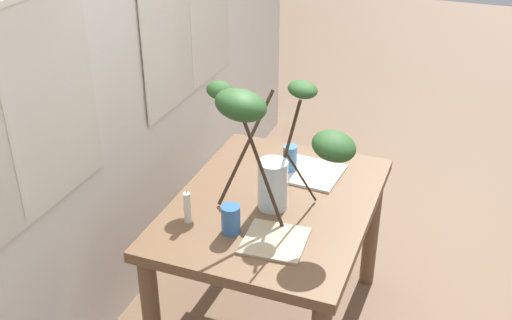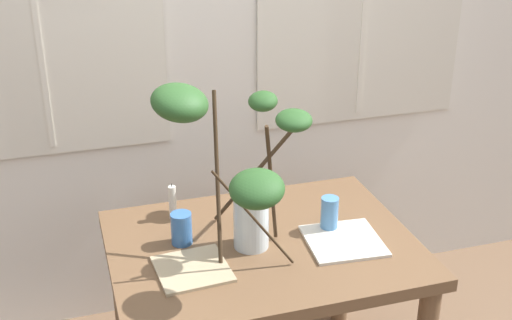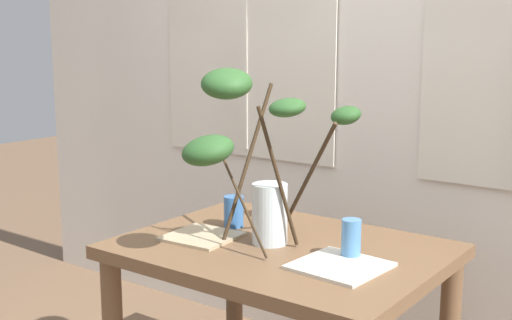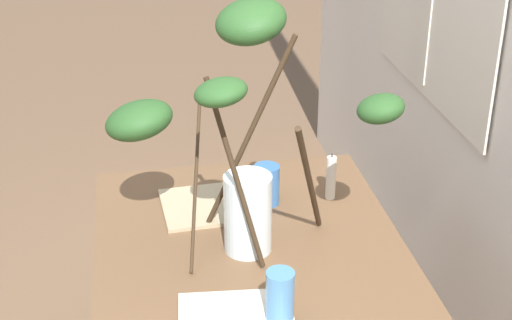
# 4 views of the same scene
# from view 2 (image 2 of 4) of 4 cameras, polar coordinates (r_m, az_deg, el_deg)

# --- Properties ---
(back_wall_with_windows) EXTENTS (4.55, 0.14, 2.94)m
(back_wall_with_windows) POSITION_cam_2_polar(r_m,az_deg,el_deg) (3.05, -4.12, 12.86)
(back_wall_with_windows) COLOR silver
(back_wall_with_windows) RESTS_ON ground
(dining_table) EXTENTS (1.15, 0.86, 0.74)m
(dining_table) POSITION_cam_2_polar(r_m,az_deg,el_deg) (2.65, 0.55, -9.16)
(dining_table) COLOR brown
(dining_table) RESTS_ON ground
(vase_with_branches) EXTENTS (0.59, 0.78, 0.67)m
(vase_with_branches) POSITION_cam_2_polar(r_m,az_deg,el_deg) (2.36, -1.76, -0.45)
(vase_with_branches) COLOR silver
(vase_with_branches) RESTS_ON dining_table
(drinking_glass_blue_left) EXTENTS (0.08, 0.08, 0.13)m
(drinking_glass_blue_left) POSITION_cam_2_polar(r_m,az_deg,el_deg) (2.57, -6.29, -5.75)
(drinking_glass_blue_left) COLOR #386BAD
(drinking_glass_blue_left) RESTS_ON dining_table
(drinking_glass_blue_right) EXTENTS (0.07, 0.07, 0.14)m
(drinking_glass_blue_right) POSITION_cam_2_polar(r_m,az_deg,el_deg) (2.65, 6.20, -4.53)
(drinking_glass_blue_right) COLOR #4C84BC
(drinking_glass_blue_right) RESTS_ON dining_table
(plate_square_left) EXTENTS (0.27, 0.27, 0.01)m
(plate_square_left) POSITION_cam_2_polar(r_m,az_deg,el_deg) (2.43, -5.38, -9.12)
(plate_square_left) COLOR tan
(plate_square_left) RESTS_ON dining_table
(plate_square_right) EXTENTS (0.30, 0.30, 0.01)m
(plate_square_right) POSITION_cam_2_polar(r_m,az_deg,el_deg) (2.61, 7.37, -6.77)
(plate_square_right) COLOR silver
(plate_square_right) RESTS_ON dining_table
(pillar_candle) EXTENTS (0.03, 0.03, 0.15)m
(pillar_candle) POSITION_cam_2_polar(r_m,az_deg,el_deg) (2.74, -7.03, -3.56)
(pillar_candle) COLOR silver
(pillar_candle) RESTS_ON dining_table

